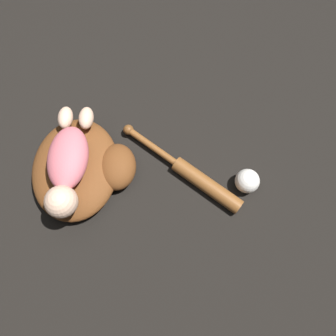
% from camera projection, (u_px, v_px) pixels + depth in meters
% --- Properties ---
extents(ground_plane, '(6.00, 6.00, 0.00)m').
position_uv_depth(ground_plane, '(79.00, 167.00, 1.09)').
color(ground_plane, black).
extents(baseball_glove, '(0.36, 0.34, 0.09)m').
position_uv_depth(baseball_glove, '(83.00, 168.00, 1.04)').
color(baseball_glove, brown).
rests_on(baseball_glove, ground).
extents(baby_figure, '(0.37, 0.14, 0.09)m').
position_uv_depth(baby_figure, '(67.00, 164.00, 0.95)').
color(baby_figure, '#D16670').
rests_on(baby_figure, baseball_glove).
extents(baseball_bat, '(0.34, 0.37, 0.05)m').
position_uv_depth(baseball_bat, '(194.00, 176.00, 1.05)').
color(baseball_bat, brown).
rests_on(baseball_bat, ground).
extents(baseball, '(0.08, 0.08, 0.08)m').
position_uv_depth(baseball, '(247.00, 181.00, 1.03)').
color(baseball, white).
rests_on(baseball, ground).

